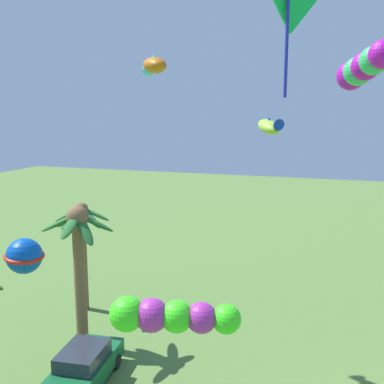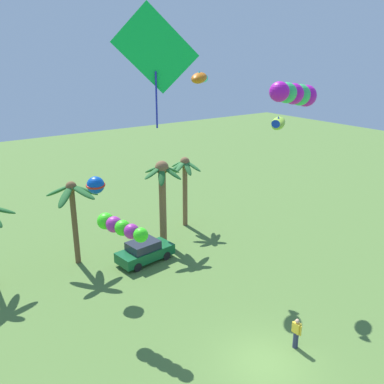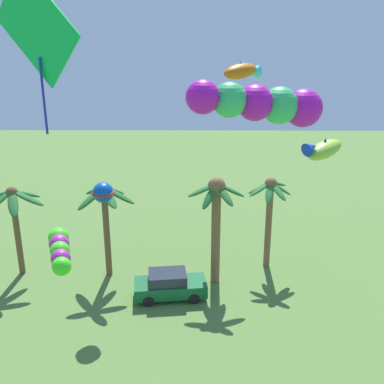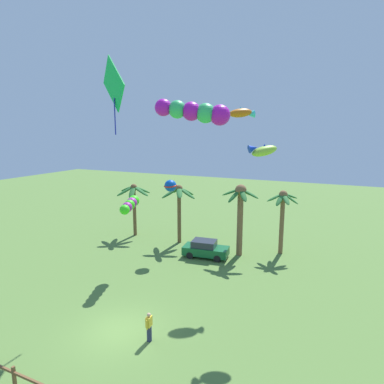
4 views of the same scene
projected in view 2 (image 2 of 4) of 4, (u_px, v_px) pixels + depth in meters
ground_plane at (265, 363)px, 19.26m from camera, size 120.00×120.00×0.00m
palm_tree_0 at (162, 186)px, 29.92m from camera, size 3.24×3.02×6.36m
palm_tree_2 at (73, 202)px, 27.10m from camera, size 3.31×3.48×5.78m
palm_tree_3 at (185, 176)px, 33.28m from camera, size 2.77×2.80×5.77m
parked_car_0 at (145, 251)px, 28.39m from camera, size 4.07×2.14×1.51m
spectator_0 at (296, 333)px, 20.07m from camera, size 0.26×0.55×1.59m
kite_tube_0 at (295, 94)px, 19.31m from camera, size 3.74×1.82×1.36m
kite_fish_1 at (200, 78)px, 25.38m from camera, size 2.00×1.76×0.86m
kite_tube_2 at (120, 227)px, 20.68m from camera, size 1.57×3.08×0.93m
kite_diamond_3 at (155, 51)px, 16.59m from camera, size 3.03×1.90×4.91m
kite_fish_4 at (278, 123)px, 24.22m from camera, size 1.85×1.57×0.91m
kite_ball_5 at (96, 185)px, 24.69m from camera, size 1.54×1.55×1.04m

